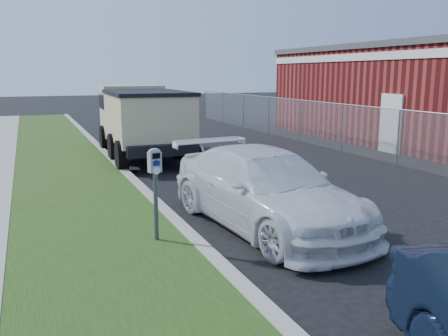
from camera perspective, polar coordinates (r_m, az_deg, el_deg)
name	(u,v)px	position (r m, az deg, el deg)	size (l,w,h in m)	color
ground	(306,219)	(9.92, 9.78, -6.11)	(120.00, 120.00, 0.00)	black
streetside	(12,221)	(10.38, -24.18, -5.79)	(6.12, 50.00, 0.15)	gray
chainlink_fence	(342,118)	(18.73, 14.06, 5.82)	(0.06, 30.06, 30.00)	slate
brick_building	(441,92)	(23.43, 24.68, 8.29)	(9.20, 14.20, 4.17)	maroon
parking_meter	(155,174)	(8.03, -8.31, -0.69)	(0.24, 0.18, 1.58)	#3F4247
white_wagon	(265,188)	(9.25, 5.00, -2.47)	(2.09, 5.14, 1.49)	silver
dump_truck	(141,118)	(17.22, -9.91, 5.99)	(2.74, 6.43, 2.48)	black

